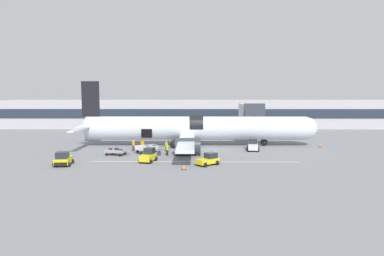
% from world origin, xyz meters
% --- Properties ---
extents(ground_plane, '(500.00, 500.00, 0.00)m').
position_xyz_m(ground_plane, '(0.00, 0.00, 0.00)').
color(ground_plane, slate).
extents(apron_marking_line, '(26.05, 0.41, 0.01)m').
position_xyz_m(apron_marking_line, '(-2.24, -9.59, 0.00)').
color(apron_marking_line, silver).
rests_on(apron_marking_line, ground_plane).
extents(terminal_strip, '(100.71, 12.88, 6.80)m').
position_xyz_m(terminal_strip, '(0.00, 35.70, 3.40)').
color(terminal_strip, '#B2B2B7').
rests_on(terminal_strip, ground_plane).
extents(jet_bridge_stub, '(3.37, 11.15, 6.83)m').
position_xyz_m(jet_bridge_stub, '(7.79, 10.23, 5.22)').
color(jet_bridge_stub, '#4C4C51').
rests_on(jet_bridge_stub, ground_plane).
extents(airplane, '(39.77, 34.11, 10.48)m').
position_xyz_m(airplane, '(-2.52, 3.75, 2.78)').
color(airplane, silver).
rests_on(airplane, ground_plane).
extents(baggage_tug_lead, '(2.24, 3.39, 1.79)m').
position_xyz_m(baggage_tug_lead, '(6.43, -1.00, 0.76)').
color(baggage_tug_lead, silver).
rests_on(baggage_tug_lead, ground_plane).
extents(baggage_tug_mid, '(3.04, 2.81, 1.48)m').
position_xyz_m(baggage_tug_mid, '(-0.69, -11.63, 0.63)').
color(baggage_tug_mid, yellow).
rests_on(baggage_tug_mid, ground_plane).
extents(baggage_tug_rear, '(2.22, 3.20, 1.73)m').
position_xyz_m(baggage_tug_rear, '(-8.13, -9.61, 0.73)').
color(baggage_tug_rear, yellow).
rests_on(baggage_tug_rear, ground_plane).
extents(baggage_tug_spare, '(2.33, 3.14, 1.68)m').
position_xyz_m(baggage_tug_spare, '(-17.95, -11.95, 0.72)').
color(baggage_tug_spare, yellow).
rests_on(baggage_tug_spare, ground_plane).
extents(baggage_cart_loading, '(3.95, 2.74, 1.12)m').
position_xyz_m(baggage_cart_loading, '(-9.12, -3.23, 0.57)').
color(baggage_cart_loading, '#B7BABF').
rests_on(baggage_cart_loading, ground_plane).
extents(baggage_cart_queued, '(3.77, 2.52, 0.98)m').
position_xyz_m(baggage_cart_queued, '(-13.21, -4.96, 0.45)').
color(baggage_cart_queued, '#999BA0').
rests_on(baggage_cart_queued, ground_plane).
extents(ground_crew_loader_a, '(0.37, 0.54, 1.54)m').
position_xyz_m(ground_crew_loader_a, '(-6.52, -1.89, 0.81)').
color(ground_crew_loader_a, '#2D2D33').
rests_on(ground_crew_loader_a, ground_plane).
extents(ground_crew_loader_b, '(0.54, 0.39, 1.56)m').
position_xyz_m(ground_crew_loader_b, '(-10.28, -0.48, 0.82)').
color(ground_crew_loader_b, '#2D2D33').
rests_on(ground_crew_loader_b, ground_plane).
extents(ground_crew_driver, '(0.44, 0.57, 1.62)m').
position_xyz_m(ground_crew_driver, '(-6.11, -5.34, 0.85)').
color(ground_crew_driver, black).
rests_on(ground_crew_driver, ground_plane).
extents(ground_crew_supervisor, '(0.54, 0.54, 1.70)m').
position_xyz_m(ground_crew_supervisor, '(-11.42, -1.69, 0.89)').
color(ground_crew_supervisor, '#2D2D33').
rests_on(ground_crew_supervisor, ground_plane).
extents(suitcase_on_tarmac_upright, '(0.56, 0.34, 0.65)m').
position_xyz_m(suitcase_on_tarmac_upright, '(-7.25, -5.31, 0.27)').
color(suitcase_on_tarmac_upright, '#2D2D33').
rests_on(suitcase_on_tarmac_upright, ground_plane).
extents(safety_cone_nose, '(0.46, 0.46, 0.71)m').
position_xyz_m(safety_cone_nose, '(17.77, 2.28, 0.33)').
color(safety_cone_nose, black).
rests_on(safety_cone_nose, ground_plane).
extents(safety_cone_engine_left, '(0.52, 0.52, 0.57)m').
position_xyz_m(safety_cone_engine_left, '(-3.58, -14.11, 0.26)').
color(safety_cone_engine_left, black).
rests_on(safety_cone_engine_left, ground_plane).
extents(safety_cone_wingtip, '(0.45, 0.45, 0.75)m').
position_xyz_m(safety_cone_wingtip, '(-1.97, -5.52, 0.35)').
color(safety_cone_wingtip, black).
rests_on(safety_cone_wingtip, ground_plane).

